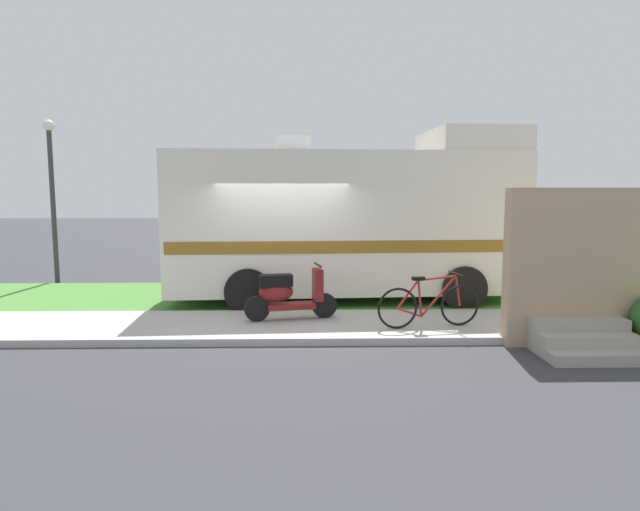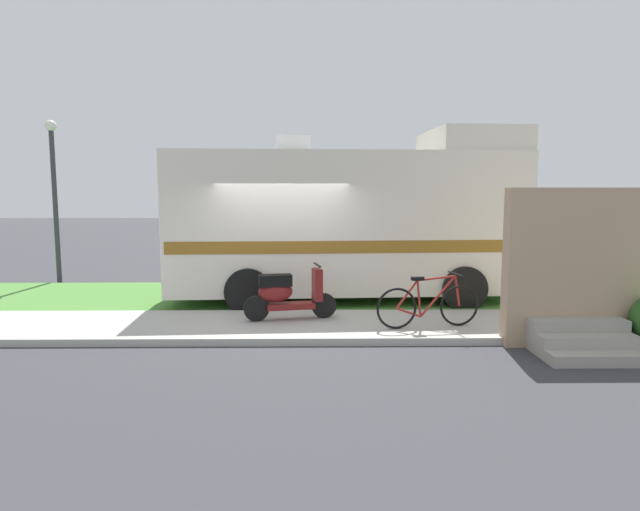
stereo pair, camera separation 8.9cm
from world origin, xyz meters
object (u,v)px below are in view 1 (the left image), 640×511
bicycle (429,304)px  pickup_truck_near (488,238)px  motorhome_rv (349,221)px  scooter (287,294)px  bottle_green (625,320)px  street_lamp_post (52,185)px

bicycle → pickup_truck_near: bearing=65.2°
motorhome_rv → scooter: bearing=-118.6°
scooter → bottle_green: scooter is taller
bicycle → bottle_green: bearing=-2.1°
bicycle → bottle_green: size_ratio=5.92×
bottle_green → pickup_truck_near: bearing=87.8°
motorhome_rv → bicycle: 3.29m
bicycle → pickup_truck_near: 8.35m
bicycle → scooter: bearing=166.1°
motorhome_rv → pickup_truck_near: 6.65m
pickup_truck_near → bottle_green: bearing=-92.2°
scooter → bicycle: 2.42m
pickup_truck_near → bicycle: bearing=-114.8°
bottle_green → motorhome_rv: bearing=145.6°
scooter → street_lamp_post: street_lamp_post is taller
scooter → bicycle: size_ratio=0.93×
motorhome_rv → bicycle: bearing=-68.6°
pickup_truck_near → bottle_green: (-0.29, -7.69, -0.71)m
pickup_truck_near → street_lamp_post: 12.29m
motorhome_rv → pickup_truck_near: bearing=45.7°
motorhome_rv → bottle_green: bearing=-34.4°
bottle_green → street_lamp_post: bearing=155.8°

